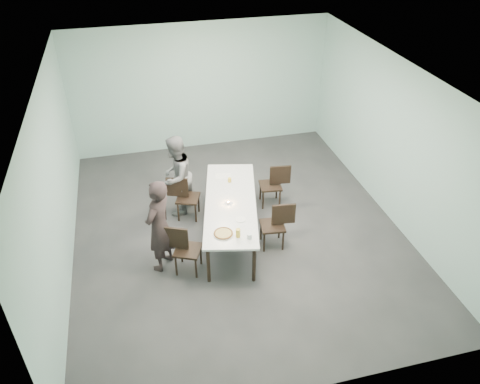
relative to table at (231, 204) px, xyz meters
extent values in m
plane|color=#333335|center=(0.15, 0.12, -0.69)|extent=(7.00, 7.00, 0.00)
cube|color=#9EC6C0|center=(0.15, 3.62, 0.81)|extent=(6.00, 0.02, 3.00)
cube|color=#9EC6C0|center=(0.15, -3.38, 0.81)|extent=(6.00, 0.02, 3.00)
cube|color=#9EC6C0|center=(-2.85, 0.12, 0.81)|extent=(0.02, 7.00, 3.00)
cube|color=#9EC6C0|center=(3.15, 0.12, 0.81)|extent=(0.02, 7.00, 3.00)
cube|color=white|center=(0.15, 0.12, 2.31)|extent=(6.00, 7.00, 0.02)
cube|color=white|center=(0.00, 0.00, 0.04)|extent=(1.45, 2.73, 0.04)
cylinder|color=black|center=(-0.63, -1.11, -0.34)|extent=(0.06, 0.06, 0.71)
cylinder|color=black|center=(-0.09, 1.27, -0.34)|extent=(0.06, 0.06, 0.71)
cylinder|color=black|center=(0.09, -1.27, -0.34)|extent=(0.06, 0.06, 0.71)
cylinder|color=black|center=(0.63, 1.11, -0.34)|extent=(0.06, 0.06, 0.71)
cube|color=black|center=(-0.91, -0.75, -0.26)|extent=(0.55, 0.55, 0.04)
cube|color=black|center=(-1.08, -0.67, -0.02)|extent=(0.40, 0.20, 0.40)
cylinder|color=black|center=(-1.13, -0.84, -0.49)|extent=(0.04, 0.04, 0.41)
cylinder|color=black|center=(-1.00, -0.53, -0.49)|extent=(0.04, 0.04, 0.41)
cylinder|color=black|center=(-0.82, -0.97, -0.49)|extent=(0.04, 0.04, 0.41)
cylinder|color=black|center=(-0.68, -0.66, -0.49)|extent=(0.04, 0.04, 0.41)
cube|color=black|center=(-0.67, 0.75, -0.26)|extent=(0.54, 0.54, 0.04)
cube|color=black|center=(-0.85, 0.82, -0.02)|extent=(0.41, 0.18, 0.40)
cylinder|color=black|center=(-0.89, 0.65, -0.49)|extent=(0.04, 0.04, 0.41)
cylinder|color=black|center=(-0.78, 0.97, -0.49)|extent=(0.04, 0.04, 0.41)
cylinder|color=black|center=(-0.57, 0.54, -0.49)|extent=(0.04, 0.04, 0.41)
cylinder|color=black|center=(-0.46, 0.86, -0.49)|extent=(0.04, 0.04, 0.41)
cube|color=black|center=(0.65, -0.47, -0.26)|extent=(0.47, 0.47, 0.04)
cube|color=black|center=(0.84, -0.49, -0.02)|extent=(0.42, 0.09, 0.40)
cylinder|color=black|center=(0.84, -0.32, -0.49)|extent=(0.04, 0.04, 0.41)
cylinder|color=black|center=(0.80, -0.65, -0.49)|extent=(0.04, 0.04, 0.41)
cylinder|color=black|center=(0.50, -0.28, -0.49)|extent=(0.04, 0.04, 0.41)
cylinder|color=black|center=(0.46, -0.61, -0.49)|extent=(0.04, 0.04, 0.41)
cube|color=black|center=(1.00, 0.79, -0.26)|extent=(0.47, 0.47, 0.04)
cube|color=black|center=(1.19, 0.76, -0.02)|extent=(0.42, 0.09, 0.40)
cylinder|color=black|center=(1.19, 0.93, -0.49)|extent=(0.04, 0.04, 0.41)
cylinder|color=black|center=(1.15, 0.60, -0.49)|extent=(0.04, 0.04, 0.41)
cylinder|color=black|center=(0.85, 0.98, -0.49)|extent=(0.04, 0.04, 0.41)
cylinder|color=black|center=(0.81, 0.64, -0.49)|extent=(0.04, 0.04, 0.41)
imported|color=black|center=(-1.32, -0.53, 0.15)|extent=(0.70, 0.74, 1.69)
imported|color=slate|center=(-0.84, 0.99, 0.12)|extent=(0.95, 1.00, 1.63)
cylinder|color=white|center=(-0.32, -0.88, 0.06)|extent=(0.34, 0.34, 0.01)
cylinder|color=#E6D483|center=(-0.32, -0.88, 0.08)|extent=(0.30, 0.30, 0.01)
torus|color=brown|center=(-0.32, -0.88, 0.08)|extent=(0.32, 0.32, 0.03)
cylinder|color=white|center=(0.04, -0.56, 0.06)|extent=(0.18, 0.18, 0.01)
cylinder|color=gold|center=(-0.11, -0.99, 0.13)|extent=(0.08, 0.08, 0.15)
cylinder|color=silver|center=(0.06, -1.07, 0.10)|extent=(0.08, 0.08, 0.09)
cylinder|color=silver|center=(-0.06, -0.06, 0.07)|extent=(0.06, 0.06, 0.03)
cylinder|color=orange|center=(-0.06, -0.06, 0.10)|extent=(0.04, 0.04, 0.01)
cylinder|color=gold|center=(0.13, 0.64, 0.10)|extent=(0.07, 0.07, 0.08)
cube|color=silver|center=(0.05, 0.87, 0.06)|extent=(0.34, 0.28, 0.01)
camera|label=1|loc=(-1.50, -6.67, 4.87)|focal=35.00mm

